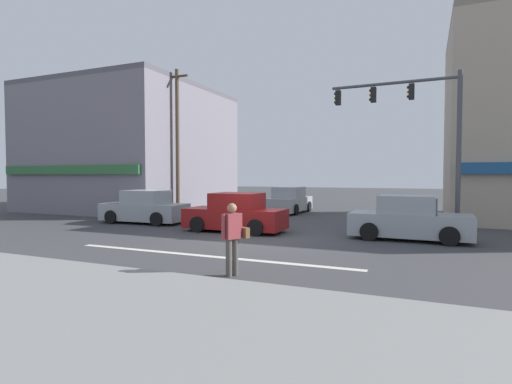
{
  "coord_description": "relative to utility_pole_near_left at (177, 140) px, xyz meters",
  "views": [
    {
      "loc": [
        5.78,
        -13.29,
        2.31
      ],
      "look_at": [
        -0.78,
        2.0,
        1.6
      ],
      "focal_mm": 28.0,
      "sensor_mm": 36.0,
      "label": 1
    }
  ],
  "objects": [
    {
      "name": "lane_marking_stripe",
      "position": [
        7.28,
        -9.34,
        -4.28
      ],
      "size": [
        9.0,
        0.24,
        0.01
      ],
      "primitive_type": "cube",
      "color": "silver",
      "rests_on": "ground"
    },
    {
      "name": "traffic_light_mast",
      "position": [
        12.83,
        -2.37,
        0.02
      ],
      "size": [
        4.89,
        0.38,
        6.2
      ],
      "color": "#47474C",
      "rests_on": "ground"
    },
    {
      "name": "building_left_block",
      "position": [
        -5.65,
        2.97,
        -0.23
      ],
      "size": [
        10.69,
        11.09,
        8.11
      ],
      "color": "slate",
      "rests_on": "ground"
    },
    {
      "name": "sedan_approaching_near",
      "position": [
        0.59,
        -3.66,
        -3.57
      ],
      "size": [
        4.18,
        2.04,
        1.58
      ],
      "color": "#999EA3",
      "rests_on": "ground"
    },
    {
      "name": "sedan_crossing_center",
      "position": [
        12.5,
        -3.95,
        -3.57
      ],
      "size": [
        4.14,
        1.96,
        1.58
      ],
      "color": "#999EA3",
      "rests_on": "ground"
    },
    {
      "name": "sedan_waiting_far",
      "position": [
        5.34,
        4.03,
        -3.57
      ],
      "size": [
        1.96,
        4.14,
        1.58
      ],
      "color": "#999EA3",
      "rests_on": "ground"
    },
    {
      "name": "sedan_parked_curbside",
      "position": [
        5.89,
        -4.53,
        -3.57
      ],
      "size": [
        4.11,
        1.89,
        1.58
      ],
      "color": "maroon",
      "rests_on": "ground"
    },
    {
      "name": "pedestrian_foreground_with_bag",
      "position": [
        9.02,
        -11.04,
        -3.33
      ],
      "size": [
        0.51,
        0.64,
        1.67
      ],
      "color": "#4C4742",
      "rests_on": "ground"
    },
    {
      "name": "sidewalk_curb",
      "position": [
        7.28,
        -14.34,
        -4.2
      ],
      "size": [
        40.0,
        5.0,
        0.16
      ],
      "primitive_type": "cube",
      "color": "gray",
      "rests_on": "ground"
    },
    {
      "name": "ground_plane",
      "position": [
        7.28,
        -5.84,
        -4.28
      ],
      "size": [
        120.0,
        120.0,
        0.0
      ],
      "primitive_type": "plane",
      "color": "#3D3D3F"
    },
    {
      "name": "utility_pole_near_left",
      "position": [
        0.0,
        0.0,
        0.0
      ],
      "size": [
        1.4,
        0.22,
        8.27
      ],
      "color": "brown",
      "rests_on": "ground"
    }
  ]
}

